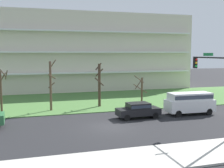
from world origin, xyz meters
TOP-DOWN VIEW (x-y plane):
  - ground at (0.00, 0.00)m, footprint 160.00×160.00m
  - sidewalk_curb_near at (0.00, -8.00)m, footprint 80.00×4.00m
  - grass_lawn_strip at (0.00, 14.00)m, footprint 80.00×16.00m
  - apartment_building at (0.00, 28.78)m, footprint 43.96×14.51m
  - tree_far_left at (-9.99, 9.48)m, footprint 1.88×1.63m
  - tree_left at (-4.57, 8.55)m, footprint 1.02×1.30m
  - tree_center at (1.30, 9.29)m, footprint 1.32×1.35m
  - tree_right at (6.66, 8.87)m, footprint 1.76×2.06m
  - van_white_center_left at (9.66, 2.50)m, footprint 5.25×2.13m
  - sedan_black_center_right at (3.70, 2.50)m, footprint 4.46×1.95m
  - traffic_signal_mast at (7.06, -5.08)m, footprint 0.90×4.74m

SIDE VIEW (x-z plane):
  - ground at x=0.00m, z-range 0.00..0.00m
  - grass_lawn_strip at x=0.00m, z-range 0.00..0.08m
  - sidewalk_curb_near at x=0.00m, z-range 0.00..0.15m
  - sedan_black_center_right at x=3.70m, z-range 0.09..1.66m
  - van_white_center_left at x=9.66m, z-range 0.22..2.58m
  - tree_right at x=6.66m, z-range 0.09..3.90m
  - tree_far_left at x=-9.99m, z-range 0.24..5.20m
  - tree_center at x=1.30m, z-range 0.12..5.54m
  - tree_left at x=-4.57m, z-range 0.05..5.92m
  - traffic_signal_mast at x=7.06m, z-range 1.17..7.82m
  - apartment_building at x=0.00m, z-range 0.00..13.53m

